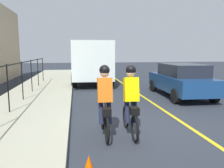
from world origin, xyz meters
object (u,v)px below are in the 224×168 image
object	(u,v)px
cyclist_lead	(131,101)
cyclist_follow	(105,102)
patrol_sedan	(181,80)
box_truck_background	(91,61)

from	to	relation	value
cyclist_lead	cyclist_follow	world-z (taller)	same
cyclist_follow	patrol_sedan	world-z (taller)	cyclist_follow
cyclist_follow	cyclist_lead	bearing A→B (deg)	-90.33
patrol_sedan	box_truck_background	world-z (taller)	box_truck_background
cyclist_lead	patrol_sedan	size ratio (longest dim) A/B	0.41
cyclist_follow	box_truck_background	world-z (taller)	box_truck_background
cyclist_follow	patrol_sedan	size ratio (longest dim) A/B	0.41
patrol_sedan	box_truck_background	bearing A→B (deg)	37.43
cyclist_follow	patrol_sedan	distance (m)	6.25
cyclist_lead	patrol_sedan	world-z (taller)	cyclist_lead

